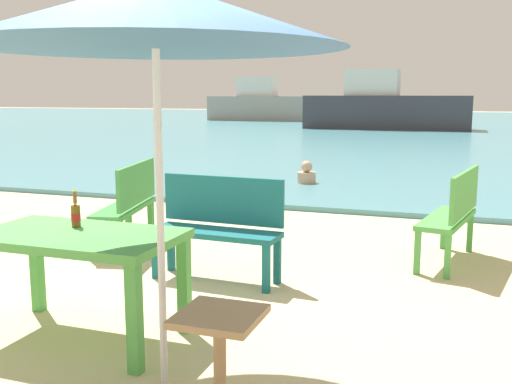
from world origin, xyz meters
The scene contains 12 objects.
ground_plane centered at (0.00, 0.00, 0.00)m, with size 120.00×120.00×0.00m, color beige.
sea_water centered at (0.00, 30.00, 0.04)m, with size 120.00×50.00×0.08m, color teal.
picnic_table_green centered at (-0.56, 0.08, 0.65)m, with size 1.40×0.80×0.76m.
beer_bottle_amber centered at (-0.67, 0.23, 0.85)m, with size 0.07×0.07×0.26m.
patio_umbrella centered at (0.30, -0.31, 2.12)m, with size 2.10×2.10×2.30m.
side_table_wood centered at (0.72, -0.46, 0.35)m, with size 0.44×0.44×0.54m.
bench_teal_center centered at (-0.17, 1.65, 0.54)m, with size 1.22×0.42×0.95m.
bench_green_left centered at (-1.53, 2.35, 0.54)m, with size 0.61×1.25×0.95m.
bench_green_right centered at (1.86, 2.90, 0.54)m, with size 0.57×1.25×0.95m.
swimmer_person centered at (-0.78, 7.24, 0.24)m, with size 0.34×0.34×0.41m.
boat_tanker centered at (-1.65, 25.15, 1.07)m, with size 7.58×2.07×2.76m.
boat_fishing_trawler centered at (-9.75, 31.89, 1.04)m, with size 7.32×2.00×2.66m.
Camera 1 is at (1.90, -3.24, 1.70)m, focal length 41.46 mm.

